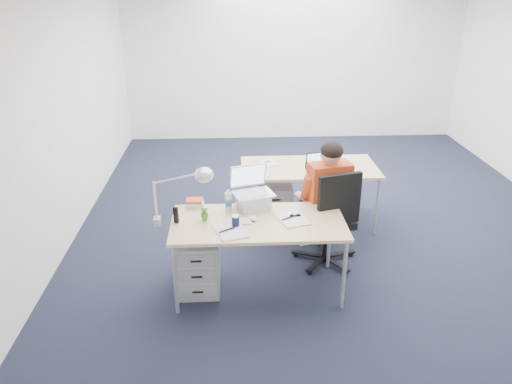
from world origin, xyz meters
TOP-DOWN VIEW (x-y plane):
  - floor at (0.00, 0.00)m, footprint 7.00×7.00m
  - room at (0.00, 0.00)m, footprint 6.02×7.02m
  - desk_near at (-0.92, -1.44)m, footprint 1.60×0.80m
  - desk_far at (-0.23, -0.04)m, footprint 1.60×0.80m
  - office_chair at (-0.17, -1.00)m, footprint 0.84×0.84m
  - seated_person at (-0.21, -0.81)m, footprint 0.50×0.78m
  - drawer_pedestal_near at (-1.49, -1.39)m, footprint 0.40×0.50m
  - drawer_pedestal_far at (-0.65, -0.09)m, footprint 0.40×0.50m
  - silver_laptop at (-0.95, -1.14)m, footprint 0.44×0.39m
  - wireless_keyboard at (-1.14, -1.44)m, footprint 0.30×0.13m
  - computer_mouse at (-0.96, -1.42)m, footprint 0.09×0.11m
  - headphones at (-0.96, -1.10)m, footprint 0.25×0.22m
  - can_koozie at (-1.13, -1.53)m, footprint 0.07×0.07m
  - water_bottle at (-1.19, -1.18)m, footprint 0.08×0.08m
  - bear_figurine at (-1.41, -1.39)m, footprint 0.08×0.08m
  - book_stack at (-1.52, -1.09)m, footprint 0.17×0.13m
  - cordless_phone at (-1.67, -1.43)m, footprint 0.05×0.04m
  - papers_left at (-1.19, -1.62)m, footprint 0.32×0.39m
  - papers_right at (-0.61, -1.41)m, footprint 0.32×0.39m
  - sunglasses at (-0.57, -1.38)m, footprint 0.11×0.06m
  - desk_lamp at (-1.67, -1.45)m, footprint 0.53×0.35m
  - dark_laptop at (-0.13, -0.18)m, footprint 0.35×0.34m
  - far_cup at (0.13, -0.03)m, footprint 0.08×0.08m
  - far_papers at (-0.72, 0.10)m, footprint 0.27×0.31m

SIDE VIEW (x-z plane):
  - floor at x=0.00m, z-range 0.00..0.00m
  - drawer_pedestal_near at x=-1.49m, z-range 0.00..0.55m
  - drawer_pedestal_far at x=-0.65m, z-range 0.00..0.55m
  - office_chair at x=-0.17m, z-range -0.23..0.85m
  - seated_person at x=-0.21m, z-range 0.00..1.32m
  - desk_near at x=-0.92m, z-range 0.32..1.05m
  - desk_far at x=-0.23m, z-range 0.32..1.05m
  - far_papers at x=-0.72m, z-range 0.73..0.74m
  - papers_right at x=-0.61m, z-range 0.73..0.74m
  - papers_left at x=-1.19m, z-range 0.73..0.74m
  - wireless_keyboard at x=-1.14m, z-range 0.73..0.74m
  - sunglasses at x=-0.57m, z-range 0.73..0.76m
  - headphones at x=-0.96m, z-range 0.73..0.76m
  - computer_mouse at x=-0.96m, z-range 0.73..0.76m
  - book_stack at x=-1.52m, z-range 0.73..0.81m
  - far_cup at x=0.13m, z-range 0.73..0.82m
  - can_koozie at x=-1.13m, z-range 0.73..0.84m
  - bear_figurine at x=-1.41m, z-range 0.73..0.86m
  - cordless_phone at x=-1.67m, z-range 0.73..0.89m
  - water_bottle at x=-1.19m, z-range 0.73..0.94m
  - dark_laptop at x=-0.13m, z-range 0.73..0.94m
  - silver_laptop at x=-0.95m, z-range 0.73..1.13m
  - desk_lamp at x=-1.67m, z-range 0.73..1.30m
  - room at x=0.00m, z-range 0.31..3.12m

